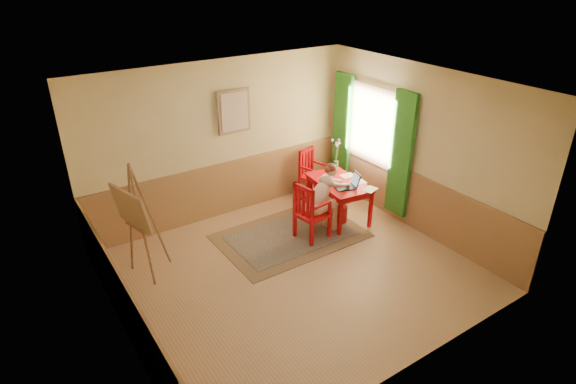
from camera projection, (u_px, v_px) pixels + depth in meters
room at (295, 189)px, 6.51m from camera, size 5.04×4.54×2.84m
wainscot at (266, 221)px, 7.50m from camera, size 5.00×4.50×1.00m
window at (371, 137)px, 8.55m from camera, size 0.12×2.01×2.20m
wall_portrait at (234, 112)px, 8.05m from camera, size 0.60×0.05×0.76m
rug at (291, 236)px, 8.04m from camera, size 2.41×1.61×0.02m
table at (339, 186)px, 8.35m from camera, size 0.85×1.27×0.72m
chair_left at (310, 212)px, 7.75m from camera, size 0.53×0.51×1.02m
chair_back at (312, 173)px, 9.22m from camera, size 0.52×0.53×0.95m
figure at (324, 197)px, 7.86m from camera, size 0.94×0.46×1.24m
laptop at (348, 185)px, 8.07m from camera, size 0.46×0.35×0.25m
papers at (350, 181)px, 8.32m from camera, size 0.67×1.07×0.00m
vase at (336, 155)px, 8.72m from camera, size 0.25×0.28×0.57m
wastebasket at (339, 214)px, 8.42m from camera, size 0.37×0.37×0.30m
easel at (134, 213)px, 6.57m from camera, size 0.68×0.81×1.81m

